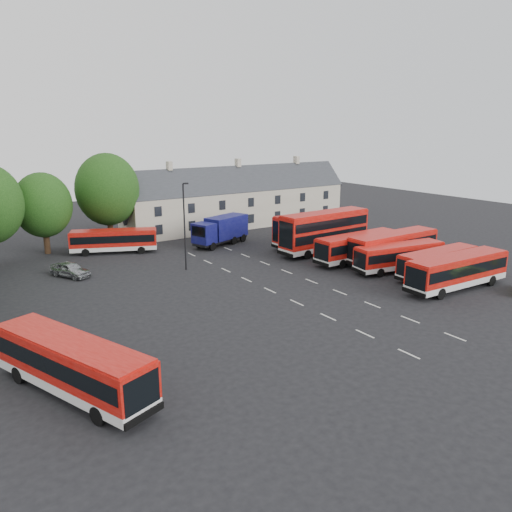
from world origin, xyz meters
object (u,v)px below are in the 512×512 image
object	(u,v)px
bus_west	(72,362)
box_truck	(221,229)
bus_dd_south	(325,229)
bus_row_a	(458,269)
silver_car	(70,269)
lamppost	(185,224)

from	to	relation	value
bus_west	box_truck	bearing A→B (deg)	-63.73
bus_dd_south	bus_west	world-z (taller)	bus_dd_south
bus_dd_south	box_truck	size ratio (longest dim) A/B	1.42
bus_row_a	bus_west	size ratio (longest dim) A/B	0.98
bus_dd_south	box_truck	xyz separation A→B (m)	(-8.27, 10.29, -0.80)
silver_car	box_truck	bearing A→B (deg)	-16.86
box_truck	silver_car	world-z (taller)	box_truck
box_truck	silver_car	size ratio (longest dim) A/B	1.91
lamppost	bus_dd_south	bearing A→B (deg)	-8.07
bus_dd_south	silver_car	bearing A→B (deg)	164.28
bus_dd_south	box_truck	world-z (taller)	bus_dd_south
bus_dd_south	silver_car	world-z (taller)	bus_dd_south
box_truck	silver_car	distance (m)	20.03
bus_dd_south	box_truck	distance (m)	13.22
bus_row_a	lamppost	world-z (taller)	lamppost
bus_row_a	box_truck	size ratio (longest dim) A/B	1.34
bus_row_a	lamppost	distance (m)	26.97
box_truck	bus_row_a	bearing A→B (deg)	-90.84
silver_car	lamppost	world-z (taller)	lamppost
bus_row_a	box_truck	xyz separation A→B (m)	(-9.19, 27.71, 0.07)
bus_west	lamppost	xyz separation A→B (m)	(16.47, 19.31, 2.94)
bus_west	bus_dd_south	bearing A→B (deg)	-84.07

